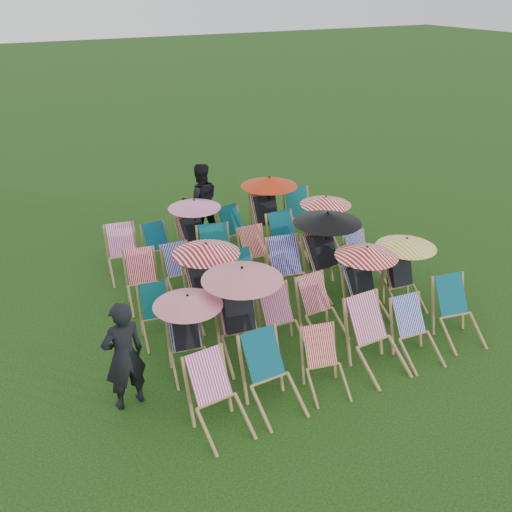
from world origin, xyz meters
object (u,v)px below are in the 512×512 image
deckchair_5 (459,312)px  person_left (124,356)px  deckchair_0 (219,398)px  deckchair_29 (301,214)px  person_rear (201,202)px

deckchair_5 → person_left: 5.14m
deckchair_0 → deckchair_29: (4.13, 4.71, 0.02)m
person_rear → deckchair_5: bearing=121.8°
deckchair_29 → person_rear: bearing=168.9°
deckchair_5 → deckchair_29: size_ratio=0.94×
deckchair_0 → person_left: 1.37m
deckchair_29 → deckchair_0: bearing=-119.7°
deckchair_29 → person_left: 6.26m
deckchair_5 → person_left: bearing=-179.9°
person_left → person_rear: (2.99, 4.57, 0.07)m
deckchair_5 → person_rear: size_ratio=0.56×
person_left → deckchair_0: bearing=123.8°
deckchair_5 → person_rear: bearing=120.8°
person_left → person_rear: person_rear is taller
deckchair_0 → deckchair_29: size_ratio=0.93×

